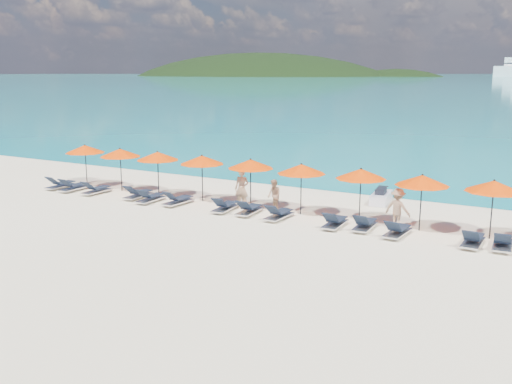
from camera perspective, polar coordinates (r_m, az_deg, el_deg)
The scene contains 30 objects.
ground at distance 21.67m, azimuth -3.89°, elevation -4.56°, with size 1400.00×1400.00×0.00m, color beige.
headland_main at distance 639.98m, azimuth 0.04°, elevation 8.11°, with size 374.00×242.00×126.50m.
headland_small at distance 600.91m, azimuth 13.71°, elevation 7.80°, with size 162.00×126.00×85.50m.
jetski at distance 27.73m, azimuth 12.41°, elevation -0.48°, with size 1.00×2.12×0.73m.
beachgoer_a at distance 25.95m, azimuth -1.44°, elevation 0.33°, with size 0.66×0.43×1.82m, color tan.
beachgoer_b at distance 25.48m, azimuth 1.81°, elevation -0.34°, with size 0.70×0.40×1.43m, color tan.
beachgoer_c at distance 23.36m, azimuth 13.98°, elevation -1.60°, with size 1.05×0.49×1.63m, color tan.
umbrella_0 at distance 32.33m, azimuth -16.73°, elevation 4.14°, with size 2.10×2.10×2.28m.
umbrella_1 at distance 30.36m, azimuth -13.44°, elevation 3.84°, with size 2.10×2.10×2.28m.
umbrella_2 at distance 28.81m, azimuth -9.82°, elevation 3.57°, with size 2.10×2.10×2.28m.
umbrella_3 at distance 27.27m, azimuth -5.43°, elevation 3.22°, with size 2.10×2.10×2.28m.
umbrella_4 at distance 25.96m, azimuth -0.55°, elevation 2.82°, with size 2.10×2.10×2.28m.
umbrella_5 at distance 24.71m, azimuth 4.56°, elevation 2.31°, with size 2.10×2.10×2.28m.
umbrella_6 at distance 23.87m, azimuth 10.45°, elevation 1.80°, with size 2.10×2.10×2.28m.
umbrella_7 at distance 22.99m, azimuth 16.28°, elevation 1.13°, with size 2.10×2.10×2.28m.
umbrella_8 at distance 22.71m, azimuth 22.69°, elevation 0.54°, with size 2.10×2.10×2.28m.
lounger_0 at distance 32.12m, azimuth -18.97°, elevation 0.73°, with size 0.63×1.70×0.66m.
lounger_1 at distance 31.27m, azimuth -17.80°, elevation 0.51°, with size 0.64×1.71×0.66m.
lounger_2 at distance 30.19m, azimuth -15.70°, elevation 0.24°, with size 0.65×1.71×0.66m.
lounger_3 at distance 28.63m, azimuth -11.73°, elevation -0.19°, with size 0.66×1.71×0.66m.
lounger_4 at distance 27.68m, azimuth -10.51°, elevation -0.56°, with size 0.65×1.71×0.66m.
lounger_5 at distance 26.95m, azimuth -7.84°, elevation -0.81°, with size 0.75×1.74×0.66m.
lounger_6 at distance 25.50m, azimuth -3.14°, elevation -1.45°, with size 0.78×1.75×0.66m.
lounger_7 at distance 24.94m, azimuth -0.69°, elevation -1.74°, with size 0.72×1.73×0.66m.
lounger_8 at distance 24.13m, azimuth 2.28°, elevation -2.22°, with size 0.69×1.72×0.66m.
lounger_9 at distance 23.10m, azimuth 7.87°, elevation -2.98°, with size 0.68×1.72×0.66m.
lounger_10 at distance 22.94m, azimuth 10.81°, elevation -3.19°, with size 0.69×1.72×0.66m.
lounger_11 at distance 22.32m, azimuth 13.93°, elevation -3.76°, with size 0.75×1.74×0.66m.
lounger_12 at distance 21.92m, azimuth 20.87°, elevation -4.50°, with size 0.65×1.71×0.66m.
lounger_13 at distance 21.98m, azimuth 23.43°, elevation -4.67°, with size 0.73×1.74×0.66m.
Camera 1 is at (11.39, -17.36, 6.19)m, focal length 40.00 mm.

